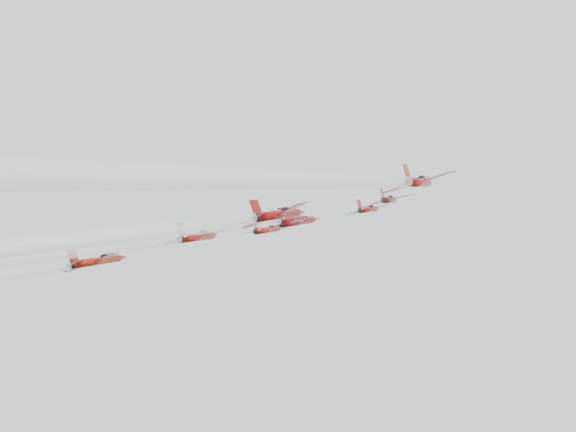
% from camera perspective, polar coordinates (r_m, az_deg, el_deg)
% --- Properties ---
extents(jet_lead, '(9.24, 12.10, 6.78)m').
position_cam_1_polar(jet_lead, '(157.88, 5.75, 0.48)').
color(jet_lead, '#9C130E').
extents(jet_row2_left, '(9.68, 12.67, 7.10)m').
position_cam_1_polar(jet_row2_left, '(148.88, -1.45, -0.98)').
color(jet_row2_left, '#AE1A10').
extents(jet_row2_center, '(10.17, 13.31, 7.46)m').
position_cam_1_polar(jet_row2_center, '(142.39, 0.72, -0.40)').
color(jet_row2_center, maroon).
extents(jet_row2_right, '(8.75, 11.46, 6.42)m').
position_cam_1_polar(jet_row2_right, '(135.85, 7.22, 1.15)').
color(jet_row2_right, maroon).
extents(jet_center, '(8.63, 84.12, 42.94)m').
position_cam_1_polar(jet_center, '(91.17, -10.81, -1.57)').
color(jet_center, maroon).
extents(jet_rear_right, '(10.12, 98.62, 50.35)m').
position_cam_1_polar(jet_rear_right, '(65.33, -19.71, -1.87)').
color(jet_rear_right, maroon).
extents(jet_rear_farright, '(9.82, 95.73, 48.87)m').
position_cam_1_polar(jet_rear_farright, '(58.98, -3.38, 1.99)').
color(jet_rear_farright, '#AF1410').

